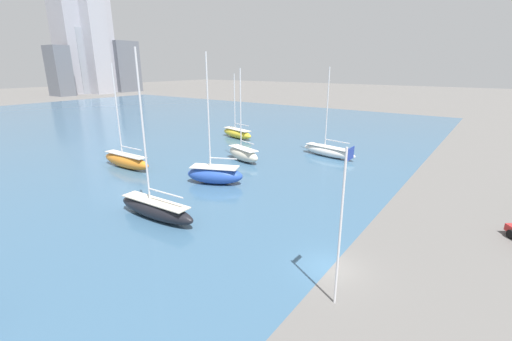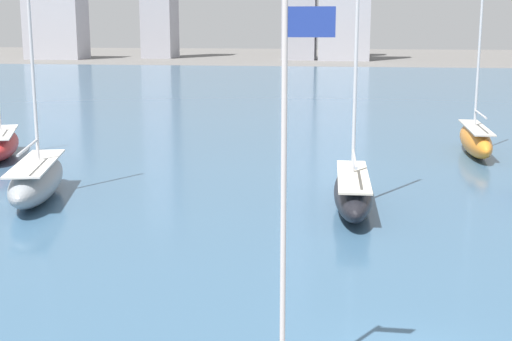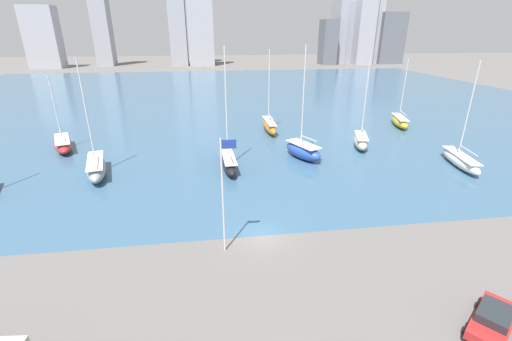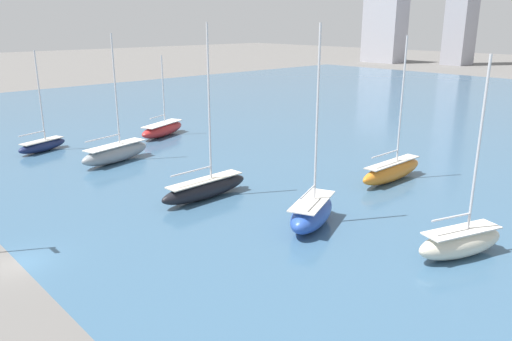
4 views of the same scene
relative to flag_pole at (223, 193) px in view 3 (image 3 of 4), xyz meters
name	(u,v)px [view 3 (image 3 of 4)]	position (x,y,z in m)	size (l,w,h in m)	color
ground_plane	(262,236)	(3.40, 1.75, -5.42)	(500.00, 500.00, 0.00)	#605E5B
harbor_water	(223,98)	(3.40, 71.75, -5.42)	(180.00, 140.00, 0.00)	#385B7A
flag_pole	(223,193)	(0.00, 0.00, 0.00)	(1.24, 0.14, 9.90)	silver
distant_city_skyline	(293,12)	(46.59, 171.55, 21.14)	(194.48, 23.96, 74.34)	#A8A8B2
sailboat_cream	(361,141)	(22.87, 24.72, -4.30)	(4.19, 7.42, 13.73)	beige
sailboat_gray	(96,167)	(-15.41, 18.65, -4.30)	(4.52, 9.68, 14.42)	gray
sailboat_black	(228,161)	(1.50, 18.84, -4.38)	(2.29, 9.61, 15.60)	black
sailboat_orange	(269,125)	(10.12, 36.00, -4.30)	(1.80, 9.76, 14.36)	orange
sailboat_yellow	(400,121)	(35.93, 36.26, -4.42)	(4.28, 8.93, 12.56)	yellow
sailboat_blue	(303,150)	(12.44, 21.12, -4.22)	(5.23, 7.53, 15.58)	#284CA8
sailboat_red	(63,144)	(-23.47, 29.99, -4.43)	(5.47, 9.05, 11.17)	#B72828
sailboat_white	(460,160)	(32.91, 15.10, -4.50)	(3.83, 9.98, 13.89)	white
parked_sedan_red	(493,319)	(15.82, -10.58, -4.61)	(4.92, 4.41, 1.53)	#B22323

